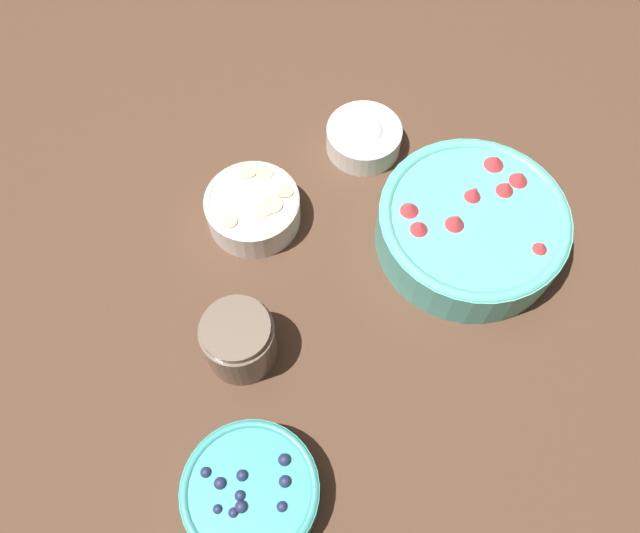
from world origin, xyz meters
The scene contains 6 objects.
ground_plane centered at (0.00, 0.00, 0.00)m, with size 4.00×4.00×0.00m, color #4C3323.
bowl_strawberries centered at (0.06, -0.18, 0.04)m, with size 0.27×0.27×0.09m.
bowl_blueberries centered at (-0.28, 0.15, 0.03)m, with size 0.16×0.16×0.06m.
bowl_bananas centered at (0.12, 0.14, 0.03)m, with size 0.14×0.14×0.06m.
bowl_cream centered at (0.24, -0.04, 0.03)m, with size 0.12×0.12×0.05m.
jar_chocolate centered at (-0.09, 0.16, 0.04)m, with size 0.10×0.10×0.09m.
Camera 1 is at (-0.38, 0.07, 0.81)m, focal length 35.00 mm.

